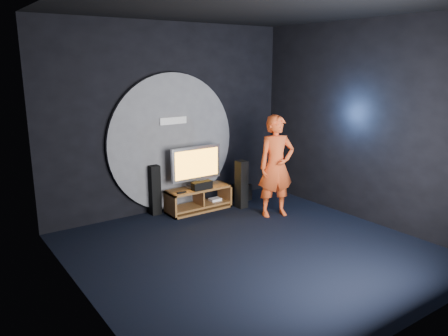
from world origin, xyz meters
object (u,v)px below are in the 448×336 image
(tower_speaker_right, at_px, (242,184))
(subwoofer, at_px, (242,192))
(tower_speaker_left, at_px, (154,190))
(player, at_px, (276,166))
(tv, at_px, (196,165))
(media_console, at_px, (199,200))

(tower_speaker_right, distance_m, subwoofer, 0.59)
(tower_speaker_left, xyz_separation_m, player, (1.80, -1.35, 0.47))
(tower_speaker_right, bearing_deg, tv, 152.73)
(media_console, xyz_separation_m, player, (1.01, -1.05, 0.74))
(tower_speaker_left, distance_m, tower_speaker_right, 1.68)
(tower_speaker_left, bearing_deg, tv, -16.62)
(tower_speaker_left, bearing_deg, subwoofer, -7.37)
(media_console, distance_m, tv, 0.69)
(tv, xyz_separation_m, tower_speaker_left, (-0.78, 0.23, -0.41))
(tower_speaker_right, relative_size, subwoofer, 2.82)
(tv, xyz_separation_m, tower_speaker_right, (0.78, -0.40, -0.41))
(media_console, height_order, player, player)
(subwoofer, xyz_separation_m, player, (-0.07, -1.11, 0.77))
(tv, bearing_deg, tower_speaker_right, -27.27)
(tower_speaker_left, relative_size, subwoofer, 2.82)
(media_console, xyz_separation_m, tv, (-0.01, 0.07, 0.69))
(tower_speaker_left, height_order, tower_speaker_right, same)
(tower_speaker_right, bearing_deg, subwoofer, 51.44)
(media_console, relative_size, subwoofer, 3.82)
(tower_speaker_right, relative_size, player, 0.50)
(media_console, distance_m, subwoofer, 1.09)
(tower_speaker_left, height_order, player, player)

